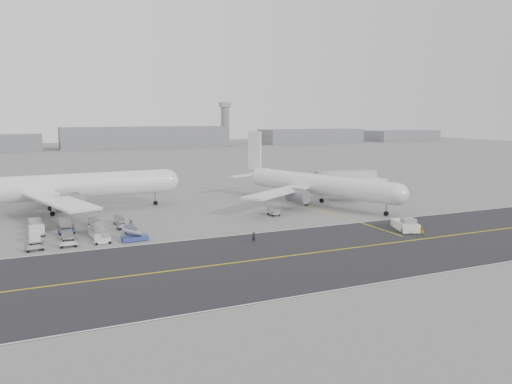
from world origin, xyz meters
name	(u,v)px	position (x,y,z in m)	size (l,w,h in m)	color
ground	(216,234)	(0.00, 0.00, 0.00)	(700.00, 700.00, 0.00)	gray
taxiway	(285,256)	(5.02, -17.98, 0.01)	(220.00, 59.00, 0.03)	#27272A
horizon_buildings	(131,148)	(30.00, 260.00, 0.00)	(520.00, 28.00, 28.00)	gray
control_tower	(225,123)	(100.00, 265.00, 16.25)	(7.00, 7.00, 31.25)	gray
airliner_a	(52,187)	(-26.30, 33.27, 5.75)	(57.86, 57.14, 19.95)	white
airliner_b	(315,184)	(32.45, 19.88, 4.96)	(46.96, 47.83, 17.19)	white
pushback_tug	(406,225)	(33.60, -11.50, 1.04)	(5.27, 8.92, 2.54)	white
jet_bridge	(347,178)	(47.83, 29.05, 4.67)	(17.96, 6.80, 6.70)	gray
gse_cluster	(83,236)	(-22.16, 8.66, 0.00)	(23.64, 22.78, 2.15)	#95959A
stray_dolly	(274,216)	(17.15, 11.20, 0.00)	(1.75, 2.85, 1.75)	silver
ground_crew_a	(254,237)	(4.04, -8.19, 0.90)	(0.65, 0.43, 1.79)	black
ground_crew_b	(422,232)	(33.26, -16.23, 0.80)	(0.78, 0.60, 1.60)	gold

